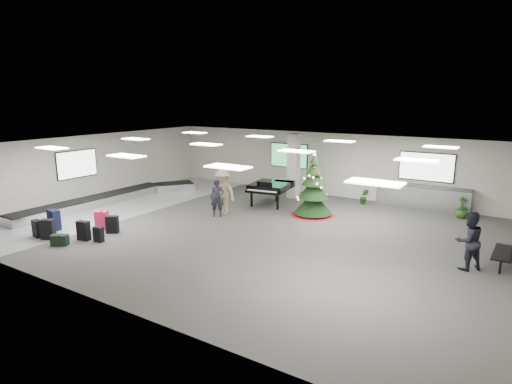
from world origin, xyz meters
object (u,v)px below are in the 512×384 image
Objects in this scene: potted_plant_left at (364,197)px; traveler_bench at (469,241)px; baggage_carousel at (111,198)px; potted_plant_right at (462,208)px; traveler_b at (223,192)px; service_counter at (422,197)px; traveler_a at (217,198)px; pink_suitcase at (102,220)px; bench at (508,250)px; grand_piano at (270,187)px; christmas_tree at (313,194)px.

traveler_bench is at bearing -49.36° from potted_plant_left.
potted_plant_right is at bearing 22.84° from baggage_carousel.
traveler_b is at bearing 12.58° from baggage_carousel.
baggage_carousel is at bearing -157.16° from potted_plant_right.
service_counter is 2.53× the size of traveler_a.
bench is at bearing -4.62° from pink_suitcase.
potted_plant_right is at bearing -0.67° from potted_plant_left.
grand_piano is 10.19m from bench.
traveler_a is at bearing 7.88° from baggage_carousel.
service_counter is at bearing 43.81° from christmas_tree.
pink_suitcase is 0.43× the size of traveler_bench.
potted_plant_right is (8.82, 4.85, -0.57)m from traveler_b.
grand_piano is at bearing -146.71° from potted_plant_left.
bench is at bearing -69.80° from potted_plant_right.
bench is at bearing -24.07° from grand_piano.
pink_suitcase reaches higher than potted_plant_left.
bench is 8.01m from potted_plant_left.
traveler_bench reaches higher than service_counter.
baggage_carousel is at bearing -43.18° from traveler_bench.
service_counter is 5.40× the size of potted_plant_left.
service_counter is 5.34× the size of pink_suitcase.
potted_plant_right is (-0.89, 5.90, -0.46)m from traveler_bench.
christmas_tree is at bearing 19.12° from baggage_carousel.
potted_plant_right reaches higher than pink_suitcase.
pink_suitcase is at bearing -133.75° from christmas_tree.
grand_piano is 1.19× the size of traveler_b.
christmas_tree reaches higher than bench.
traveler_b is (-0.90, -2.47, 0.11)m from grand_piano.
potted_plant_right is at bearing -19.27° from service_counter.
service_counter reaches higher than potted_plant_right.
christmas_tree is at bearing 2.64° from traveler_a.
bench is 2.14× the size of potted_plant_left.
service_counter is 1.82m from potted_plant_right.
traveler_bench is at bearing -1.60° from traveler_b.
potted_plant_right is (7.92, 2.38, -0.45)m from grand_piano.
traveler_b is (2.55, 4.31, 0.61)m from pink_suitcase.
traveler_a is at bearing 34.27° from pink_suitcase.
grand_piano is 3.12× the size of potted_plant_left.
traveler_b is 9.77m from traveler_bench.
grand_piano is 2.82× the size of potted_plant_right.
traveler_bench is 7.86m from potted_plant_left.
baggage_carousel is 4.40m from pink_suitcase.
grand_piano is 4.46m from potted_plant_left.
potted_plant_left is at bearing 17.04° from traveler_a.
bench is (13.26, 4.03, 0.20)m from pink_suitcase.
traveler_b is 1.12× the size of traveler_bench.
service_counter reaches higher than bench.
traveler_a reaches higher than bench.
baggage_carousel is 3.50× the size of christmas_tree.
pink_suitcase is 8.60m from christmas_tree.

